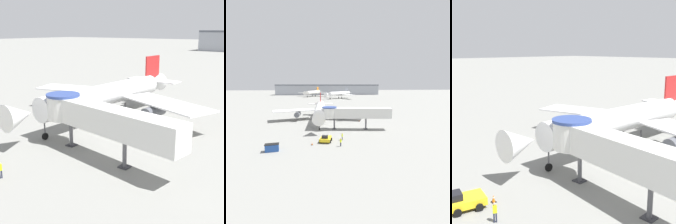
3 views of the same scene
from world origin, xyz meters
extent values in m
plane|color=gray|center=(0.00, 0.00, 0.00)|extent=(800.00, 800.00, 0.00)
cylinder|color=white|center=(1.60, -0.43, 4.00)|extent=(4.21, 25.22, 3.30)
cone|color=white|center=(1.03, -16.12, 4.00)|extent=(3.43, 3.75, 3.30)
cone|color=white|center=(2.09, 13.27, 4.00)|extent=(3.48, 5.07, 3.30)
cube|color=white|center=(-7.27, 2.90, 3.42)|extent=(15.58, 9.21, 0.22)
cube|color=white|center=(10.68, 2.25, 3.42)|extent=(15.62, 10.10, 0.22)
cube|color=#B21E1E|center=(2.09, 13.03, 6.98)|extent=(0.40, 4.39, 4.30)
cube|color=white|center=(2.10, 13.52, 4.58)|extent=(10.07, 3.43, 0.18)
cylinder|color=#565960|center=(-6.15, 1.39, 2.26)|extent=(1.97, 4.45, 1.82)
cylinder|color=#565960|center=(9.46, 0.83, 2.26)|extent=(1.97, 4.45, 1.82)
cylinder|color=#4C4C51|center=(1.17, -12.42, 1.40)|extent=(0.18, 0.18, 1.90)
cylinder|color=black|center=(1.17, -12.42, 0.45)|extent=(0.29, 0.91, 0.90)
cylinder|color=#4C4C51|center=(0.23, 2.76, 1.40)|extent=(0.22, 0.22, 1.90)
cylinder|color=black|center=(0.23, 2.76, 0.45)|extent=(0.43, 0.91, 0.90)
cylinder|color=#4C4C51|center=(3.20, 2.65, 1.40)|extent=(0.22, 0.22, 1.90)
cylinder|color=black|center=(3.20, 2.65, 0.45)|extent=(0.43, 0.91, 0.90)
cube|color=silver|center=(12.45, -12.87, 4.58)|extent=(17.22, 4.89, 2.80)
cylinder|color=silver|center=(4.02, -11.71, 4.58)|extent=(3.90, 3.90, 2.80)
cylinder|color=navy|center=(4.02, -11.71, 6.13)|extent=(4.10, 4.09, 0.30)
cylinder|color=#56565B|center=(5.37, -11.90, 1.59)|extent=(0.44, 0.44, 3.18)
cube|color=#333338|center=(5.37, -11.90, 0.06)|extent=(1.10, 1.10, 0.12)
cylinder|color=#56565B|center=(14.14, -13.10, 1.59)|extent=(0.44, 0.44, 3.18)
cube|color=#333338|center=(14.14, -13.10, 0.06)|extent=(1.10, 1.10, 0.12)
cube|color=yellow|center=(2.39, -22.87, 0.65)|extent=(2.84, 3.64, 0.66)
cube|color=black|center=(2.22, -23.58, 1.29)|extent=(1.47, 1.18, 0.60)
cylinder|color=black|center=(1.11, -23.49, 0.32)|extent=(0.48, 0.71, 0.65)
cylinder|color=black|center=(3.27, -23.98, 0.32)|extent=(0.48, 0.71, 0.65)
cylinder|color=black|center=(1.50, -21.75, 0.32)|extent=(0.48, 0.71, 0.65)
cylinder|color=black|center=(3.67, -22.25, 0.32)|extent=(0.48, 0.71, 0.65)
cube|color=#234C9E|center=(-7.82, -27.31, 0.66)|extent=(2.56, 1.61, 1.33)
cube|color=black|center=(-7.82, -27.31, 1.37)|extent=(2.72, 1.71, 0.08)
cube|color=black|center=(14.77, -2.56, 0.02)|extent=(0.37, 0.37, 0.04)
cone|color=orange|center=(14.77, -2.56, 0.33)|extent=(0.25, 0.25, 0.57)
cylinder|color=white|center=(14.77, -2.56, 0.39)|extent=(0.14, 0.14, 0.07)
cube|color=black|center=(-0.50, -24.74, 0.02)|extent=(0.40, 0.40, 0.04)
cone|color=orange|center=(-0.50, -24.74, 0.35)|extent=(0.28, 0.28, 0.63)
cylinder|color=white|center=(-0.50, -24.74, 0.43)|extent=(0.15, 0.15, 0.08)
cube|color=black|center=(3.19, -20.63, 0.02)|extent=(0.42, 0.42, 0.04)
cone|color=orange|center=(3.19, -20.63, 0.37)|extent=(0.29, 0.29, 0.65)
cylinder|color=white|center=(3.19, -20.63, 0.44)|extent=(0.16, 0.16, 0.08)
cylinder|color=#1E2338|center=(5.31, -26.15, 0.42)|extent=(0.12, 0.12, 0.84)
cylinder|color=#1E2338|center=(5.20, -26.28, 0.42)|extent=(0.12, 0.12, 0.84)
cube|color=#D1E019|center=(5.25, -26.21, 1.17)|extent=(0.36, 0.37, 0.66)
sphere|color=tan|center=(5.25, -26.21, 1.61)|extent=(0.23, 0.23, 0.23)
cylinder|color=#1E2338|center=(6.08, -22.33, 0.40)|extent=(0.12, 0.12, 0.81)
cylinder|color=#1E2338|center=(6.16, -22.18, 0.40)|extent=(0.12, 0.12, 0.81)
cube|color=#D1E019|center=(6.12, -22.25, 1.13)|extent=(0.31, 0.37, 0.64)
sphere|color=tan|center=(6.12, -22.25, 1.56)|extent=(0.22, 0.22, 0.22)
cylinder|color=white|center=(-4.07, 134.72, 4.56)|extent=(14.03, 26.63, 3.73)
cone|color=white|center=(-10.74, 118.86, 4.56)|extent=(5.03, 5.23, 3.73)
cone|color=white|center=(1.73, 148.52, 4.56)|extent=(5.61, 6.61, 3.73)
cube|color=white|center=(-11.91, 141.59, 3.91)|extent=(16.49, 7.25, 0.22)
cube|color=white|center=(6.33, 133.92, 3.91)|extent=(16.02, 14.97, 0.22)
cube|color=orange|center=(1.62, 148.26, 7.92)|extent=(2.09, 4.53, 4.85)
cube|color=white|center=(1.84, 148.78, 5.21)|extent=(11.37, 7.34, 0.18)
cylinder|color=#4C4C51|center=(-9.15, 122.64, 1.62)|extent=(0.18, 0.18, 2.15)
cylinder|color=black|center=(-9.15, 122.64, 0.55)|extent=(0.67, 1.11, 1.10)
cylinder|color=#4C4C51|center=(-4.29, 138.52, 1.62)|extent=(0.22, 0.22, 2.15)
cylinder|color=black|center=(-4.29, 138.52, 0.55)|extent=(0.80, 1.17, 1.10)
cylinder|color=#4C4C51|center=(-1.20, 137.22, 1.62)|extent=(0.22, 0.22, 2.15)
cylinder|color=black|center=(-1.20, 137.22, 0.55)|extent=(0.80, 1.17, 1.10)
cylinder|color=white|center=(20.20, 101.37, 4.63)|extent=(19.32, 18.58, 3.80)
cone|color=white|center=(9.23, 90.98, 4.63)|extent=(5.64, 5.63, 3.80)
cone|color=white|center=(29.52, 110.20, 4.63)|extent=(6.74, 6.67, 3.80)
cube|color=white|center=(16.01, 110.10, 3.97)|extent=(15.38, 11.62, 0.22)
cube|color=white|center=(28.69, 96.71, 3.97)|extent=(11.05, 15.49, 0.22)
cube|color=slate|center=(29.31, 110.01, 8.05)|extent=(3.27, 3.11, 4.94)
cube|color=white|center=(29.73, 110.40, 5.30)|extent=(9.02, 9.29, 0.18)
cylinder|color=#4C4C51|center=(12.00, 93.60, 1.64)|extent=(0.18, 0.18, 2.18)
cylinder|color=black|center=(12.00, 93.60, 0.55)|extent=(0.98, 0.95, 1.10)
cylinder|color=#4C4C51|center=(21.12, 104.59, 1.64)|extent=(0.22, 0.22, 2.18)
cylinder|color=black|center=(21.12, 104.59, 0.55)|extent=(1.07, 1.05, 1.10)
cylinder|color=#4C4C51|center=(23.47, 102.11, 1.64)|extent=(0.22, 0.22, 2.18)
cylinder|color=black|center=(23.47, 102.11, 0.55)|extent=(1.07, 1.05, 1.10)
cube|color=#999EA8|center=(15.31, 175.00, 6.02)|extent=(132.38, 20.39, 12.04)
cube|color=#4C515B|center=(15.31, 175.00, 12.64)|extent=(132.38, 20.79, 1.20)
camera|label=1|loc=(31.05, -37.50, 13.79)|focal=50.00mm
camera|label=2|loc=(0.71, -59.64, 12.15)|focal=28.00mm
camera|label=3|loc=(25.79, -33.67, 13.28)|focal=50.00mm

